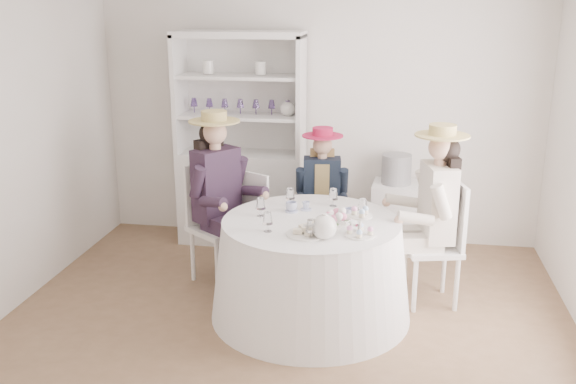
# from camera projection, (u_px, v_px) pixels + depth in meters

# --- Properties ---
(ground) EXTENTS (4.50, 4.50, 0.00)m
(ground) POSITION_uv_depth(u_px,v_px,m) (286.00, 323.00, 5.05)
(ground) COLOR brown
(ground) RESTS_ON ground
(wall_back) EXTENTS (4.50, 0.00, 4.50)m
(wall_back) POSITION_uv_depth(u_px,v_px,m) (318.00, 111.00, 6.55)
(wall_back) COLOR silver
(wall_back) RESTS_ON ground
(wall_front) EXTENTS (4.50, 0.00, 4.50)m
(wall_front) POSITION_uv_depth(u_px,v_px,m) (208.00, 264.00, 2.77)
(wall_front) COLOR silver
(wall_front) RESTS_ON ground
(wall_left) EXTENTS (0.00, 4.50, 4.50)m
(wall_left) POSITION_uv_depth(u_px,v_px,m) (3.00, 145.00, 5.01)
(wall_left) COLOR silver
(wall_left) RESTS_ON ground
(tea_table) EXTENTS (1.59, 1.59, 0.80)m
(tea_table) POSITION_uv_depth(u_px,v_px,m) (311.00, 268.00, 5.09)
(tea_table) COLOR white
(tea_table) RESTS_ON ground
(hutch) EXTENTS (1.29, 0.51, 2.15)m
(hutch) POSITION_uv_depth(u_px,v_px,m) (242.00, 170.00, 6.59)
(hutch) COLOR silver
(hutch) RESTS_ON ground
(side_table) EXTENTS (0.47, 0.47, 0.69)m
(side_table) POSITION_uv_depth(u_px,v_px,m) (394.00, 216.00, 6.48)
(side_table) COLOR silver
(side_table) RESTS_ON ground
(hatbox) EXTENTS (0.36, 0.36, 0.29)m
(hatbox) POSITION_uv_depth(u_px,v_px,m) (396.00, 169.00, 6.33)
(hatbox) COLOR black
(hatbox) RESTS_ON side_table
(guest_left) EXTENTS (0.66, 0.63, 1.55)m
(guest_left) POSITION_uv_depth(u_px,v_px,m) (218.00, 188.00, 5.57)
(guest_left) COLOR silver
(guest_left) RESTS_ON ground
(guest_mid) EXTENTS (0.49, 0.51, 1.33)m
(guest_mid) POSITION_uv_depth(u_px,v_px,m) (322.00, 189.00, 5.96)
(guest_mid) COLOR silver
(guest_mid) RESTS_ON ground
(guest_right) EXTENTS (0.61, 0.57, 1.51)m
(guest_right) POSITION_uv_depth(u_px,v_px,m) (434.00, 205.00, 5.16)
(guest_right) COLOR silver
(guest_right) RESTS_ON ground
(spare_chair) EXTENTS (0.55, 0.55, 0.98)m
(spare_chair) POSITION_uv_depth(u_px,v_px,m) (260.00, 218.00, 5.87)
(spare_chair) COLOR silver
(spare_chair) RESTS_ON ground
(teacup_a) EXTENTS (0.12, 0.12, 0.07)m
(teacup_a) POSITION_uv_depth(u_px,v_px,m) (291.00, 207.00, 5.17)
(teacup_a) COLOR white
(teacup_a) RESTS_ON tea_table
(teacup_b) EXTENTS (0.08, 0.08, 0.06)m
(teacup_b) POSITION_uv_depth(u_px,v_px,m) (306.00, 206.00, 5.21)
(teacup_b) COLOR white
(teacup_b) RESTS_ON tea_table
(teacup_c) EXTENTS (0.12, 0.12, 0.07)m
(teacup_c) POSITION_uv_depth(u_px,v_px,m) (350.00, 214.00, 5.01)
(teacup_c) COLOR white
(teacup_c) RESTS_ON tea_table
(flower_bowl) EXTENTS (0.23, 0.23, 0.05)m
(flower_bowl) POSITION_uv_depth(u_px,v_px,m) (339.00, 221.00, 4.88)
(flower_bowl) COLOR white
(flower_bowl) RESTS_ON tea_table
(flower_arrangement) EXTENTS (0.17, 0.17, 0.06)m
(flower_arrangement) POSITION_uv_depth(u_px,v_px,m) (334.00, 216.00, 4.82)
(flower_arrangement) COLOR pink
(flower_arrangement) RESTS_ON tea_table
(table_teapot) EXTENTS (0.26, 0.18, 0.19)m
(table_teapot) POSITION_uv_depth(u_px,v_px,m) (325.00, 227.00, 4.59)
(table_teapot) COLOR white
(table_teapot) RESTS_ON tea_table
(sandwich_plate) EXTENTS (0.29, 0.29, 0.06)m
(sandwich_plate) POSITION_uv_depth(u_px,v_px,m) (306.00, 233.00, 4.66)
(sandwich_plate) COLOR white
(sandwich_plate) RESTS_ON tea_table
(cupcake_stand) EXTENTS (0.22, 0.22, 0.21)m
(cupcake_stand) POSITION_uv_depth(u_px,v_px,m) (360.00, 226.00, 4.63)
(cupcake_stand) COLOR white
(cupcake_stand) RESTS_ON tea_table
(stemware_set) EXTENTS (0.87, 0.88, 0.15)m
(stemware_set) POSITION_uv_depth(u_px,v_px,m) (311.00, 211.00, 4.95)
(stemware_set) COLOR white
(stemware_set) RESTS_ON tea_table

